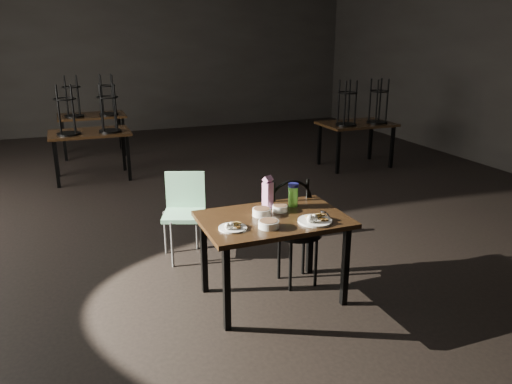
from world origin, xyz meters
name	(u,v)px	position (x,y,z in m)	size (l,w,h in m)	color
room	(212,21)	(-0.06, 0.01, 2.33)	(12.00, 12.04, 3.22)	black
main_table	(273,226)	(-0.23, -2.23, 0.67)	(1.20, 0.80, 0.75)	black
plate_left	(233,226)	(-0.63, -2.35, 0.77)	(0.22, 0.22, 0.07)	white
plate_right	(315,219)	(0.04, -2.45, 0.78)	(0.28, 0.28, 0.09)	white
bowl_near	(262,212)	(-0.31, -2.15, 0.78)	(0.15, 0.15, 0.06)	white
bowl_far	(280,208)	(-0.12, -2.12, 0.78)	(0.13, 0.13, 0.05)	white
bowl_big	(269,224)	(-0.36, -2.42, 0.78)	(0.17, 0.17, 0.06)	white
juice_carton	(268,193)	(-0.19, -2.00, 0.89)	(0.09, 0.09, 0.29)	#8D196D
water_bottle	(293,195)	(0.04, -2.03, 0.86)	(0.11, 0.11, 0.21)	#6CD73F
spoon	(323,212)	(0.21, -2.28, 0.75)	(0.05, 0.18, 0.01)	silver
bentwood_chair	(295,223)	(0.09, -1.98, 0.56)	(0.45, 0.44, 0.94)	black
school_chair	(185,207)	(-0.72, -1.09, 0.52)	(0.52, 0.52, 0.87)	#6BA783
bg_table_left	(89,132)	(-1.42, 2.17, 0.75)	(1.20, 0.80, 1.48)	black
bg_table_right	(358,123)	(2.84, 1.34, 0.75)	(1.20, 0.80, 1.48)	black
bg_table_far	(91,115)	(-1.27, 3.86, 0.75)	(1.20, 0.80, 1.48)	black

